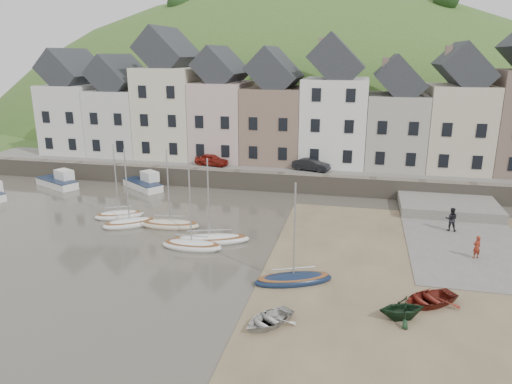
% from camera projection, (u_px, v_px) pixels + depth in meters
% --- Properties ---
extents(ground, '(160.00, 160.00, 0.00)m').
position_uv_depth(ground, '(236.00, 262.00, 30.41)').
color(ground, '#454136').
rests_on(ground, ground).
extents(quay_land, '(90.00, 30.00, 1.50)m').
position_uv_depth(quay_land, '(301.00, 153.00, 60.18)').
color(quay_land, '#426127').
rests_on(quay_land, ground).
extents(quay_street, '(70.00, 7.00, 0.10)m').
position_uv_depth(quay_street, '(286.00, 167.00, 49.18)').
color(quay_street, slate).
rests_on(quay_street, quay_land).
extents(seawall, '(70.00, 1.20, 1.80)m').
position_uv_depth(seawall, '(281.00, 182.00, 46.09)').
color(seawall, slate).
rests_on(seawall, ground).
extents(beach, '(18.00, 26.00, 0.06)m').
position_uv_depth(beach, '(414.00, 279.00, 28.09)').
color(beach, brown).
rests_on(beach, ground).
extents(slipway, '(8.00, 18.00, 0.12)m').
position_uv_depth(slipway, '(460.00, 235.00, 34.73)').
color(slipway, slate).
rests_on(slipway, ground).
extents(hillside, '(134.40, 84.00, 84.00)m').
position_uv_depth(hillside, '(291.00, 218.00, 92.70)').
color(hillside, '#426127').
rests_on(hillside, ground).
extents(townhouse_terrace, '(61.05, 8.00, 13.93)m').
position_uv_depth(townhouse_terrace, '(309.00, 108.00, 50.48)').
color(townhouse_terrace, silver).
rests_on(townhouse_terrace, quay_land).
extents(sailboat_0, '(4.22, 3.59, 6.32)m').
position_uv_depth(sailboat_0, '(130.00, 223.00, 36.71)').
color(sailboat_0, white).
rests_on(sailboat_0, ground).
extents(sailboat_1, '(4.09, 3.04, 6.32)m').
position_uv_depth(sailboat_1, '(119.00, 215.00, 38.55)').
color(sailboat_1, white).
rests_on(sailboat_1, ground).
extents(sailboat_2, '(4.72, 1.99, 6.32)m').
position_uv_depth(sailboat_2, '(170.00, 224.00, 36.43)').
color(sailboat_2, beige).
rests_on(sailboat_2, ground).
extents(sailboat_3, '(4.30, 1.58, 6.32)m').
position_uv_depth(sailboat_3, '(192.00, 245.00, 32.44)').
color(sailboat_3, white).
rests_on(sailboat_3, ground).
extents(sailboat_4, '(5.89, 3.21, 6.32)m').
position_uv_depth(sailboat_4, '(210.00, 239.00, 33.46)').
color(sailboat_4, white).
rests_on(sailboat_4, ground).
extents(sailboat_5, '(4.89, 3.19, 6.32)m').
position_uv_depth(sailboat_5, '(293.00, 279.00, 27.51)').
color(sailboat_5, '#13213C').
rests_on(sailboat_5, ground).
extents(motorboat_0, '(5.45, 3.79, 1.70)m').
position_uv_depth(motorboat_0, '(59.00, 181.00, 47.68)').
color(motorboat_0, white).
rests_on(motorboat_0, ground).
extents(motorboat_2, '(5.06, 4.25, 1.70)m').
position_uv_depth(motorboat_2, '(144.00, 183.00, 46.97)').
color(motorboat_2, white).
rests_on(motorboat_2, ground).
extents(rowboat_white, '(3.34, 3.52, 0.59)m').
position_uv_depth(rowboat_white, '(268.00, 319.00, 23.14)').
color(rowboat_white, beige).
rests_on(rowboat_white, beach).
extents(rowboat_green, '(2.91, 2.73, 1.24)m').
position_uv_depth(rowboat_green, '(402.00, 308.00, 23.56)').
color(rowboat_green, black).
rests_on(rowboat_green, beach).
extents(rowboat_red, '(3.97, 3.75, 0.67)m').
position_uv_depth(rowboat_red, '(429.00, 299.00, 25.04)').
color(rowboat_red, maroon).
rests_on(rowboat_red, beach).
extents(person_red, '(0.67, 0.59, 1.54)m').
position_uv_depth(person_red, '(477.00, 247.00, 30.50)').
color(person_red, maroon).
rests_on(person_red, slipway).
extents(person_dark, '(0.98, 0.82, 1.81)m').
position_uv_depth(person_dark, '(451.00, 219.00, 35.27)').
color(person_dark, black).
rests_on(person_dark, slipway).
extents(car_left, '(3.82, 2.12, 1.23)m').
position_uv_depth(car_left, '(212.00, 160.00, 49.71)').
color(car_left, maroon).
rests_on(car_left, quay_street).
extents(car_right, '(3.96, 2.19, 1.24)m').
position_uv_depth(car_right, '(311.00, 165.00, 47.49)').
color(car_right, black).
rests_on(car_right, quay_street).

